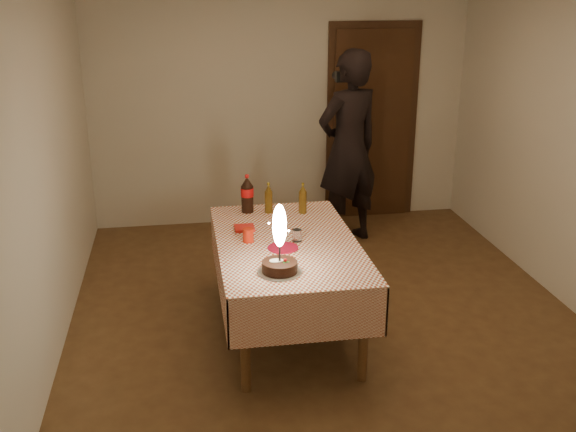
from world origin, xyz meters
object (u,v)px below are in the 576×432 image
at_px(red_plate, 283,248).
at_px(amber_bottle_left, 269,199).
at_px(red_cup, 248,235).
at_px(amber_bottle_right, 303,199).
at_px(cola_bottle, 247,194).
at_px(dining_table, 287,254).
at_px(birthday_cake, 280,253).
at_px(clear_cup, 297,235).
at_px(photographer, 348,148).

relative_size(red_plate, amber_bottle_left, 0.86).
height_order(red_cup, amber_bottle_right, amber_bottle_right).
height_order(red_plate, cola_bottle, cola_bottle).
height_order(dining_table, birthday_cake, birthday_cake).
xyz_separation_m(cola_bottle, amber_bottle_right, (0.44, -0.10, -0.03)).
xyz_separation_m(red_cup, clear_cup, (0.35, -0.05, -0.01)).
distance_m(birthday_cake, cola_bottle, 1.22).
distance_m(birthday_cake, photographer, 2.51).
relative_size(dining_table, red_plate, 7.82).
bearing_deg(photographer, red_plate, -116.66).
bearing_deg(dining_table, red_cup, 172.60).
xyz_separation_m(dining_table, red_plate, (-0.05, -0.13, 0.10)).
bearing_deg(amber_bottle_right, dining_table, -110.99).
relative_size(birthday_cake, amber_bottle_left, 1.85).
xyz_separation_m(cola_bottle, amber_bottle_left, (0.17, -0.04, -0.03)).
bearing_deg(dining_table, amber_bottle_right, 69.01).
relative_size(clear_cup, photographer, 0.05).
xyz_separation_m(red_plate, red_cup, (-0.23, 0.17, 0.05)).
height_order(red_plate, clear_cup, clear_cup).
height_order(dining_table, amber_bottle_left, amber_bottle_left).
height_order(clear_cup, amber_bottle_left, amber_bottle_left).
xyz_separation_m(cola_bottle, photographer, (1.11, 1.07, 0.08)).
relative_size(dining_table, clear_cup, 19.11).
bearing_deg(photographer, birthday_cake, -114.27).
height_order(birthday_cake, red_cup, birthday_cake).
bearing_deg(dining_table, clear_cup, -10.62).
bearing_deg(cola_bottle, amber_bottle_left, -14.24).
height_order(dining_table, cola_bottle, cola_bottle).
height_order(red_plate, amber_bottle_left, amber_bottle_left).
bearing_deg(amber_bottle_right, clear_cup, -104.34).
bearing_deg(clear_cup, birthday_cake, -111.70).
height_order(dining_table, red_plate, red_plate).
relative_size(amber_bottle_right, photographer, 0.13).
height_order(dining_table, amber_bottle_right, amber_bottle_right).
xyz_separation_m(clear_cup, photographer, (0.83, 1.77, 0.18)).
distance_m(amber_bottle_left, amber_bottle_right, 0.28).
bearing_deg(clear_cup, red_plate, -136.19).
bearing_deg(birthday_cake, red_cup, 104.33).
bearing_deg(amber_bottle_right, photographer, 60.08).
xyz_separation_m(red_cup, amber_bottle_left, (0.23, 0.61, 0.07)).
bearing_deg(photographer, cola_bottle, -136.16).
bearing_deg(red_cup, birthday_cake, -75.67).
height_order(red_plate, red_cup, red_cup).
relative_size(birthday_cake, red_plate, 2.14).
bearing_deg(cola_bottle, photographer, 43.84).
height_order(cola_bottle, amber_bottle_right, cola_bottle).
relative_size(red_plate, cola_bottle, 0.69).
bearing_deg(clear_cup, dining_table, 169.38).
bearing_deg(birthday_cake, photographer, 65.73).
bearing_deg(amber_bottle_left, amber_bottle_right, -11.39).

